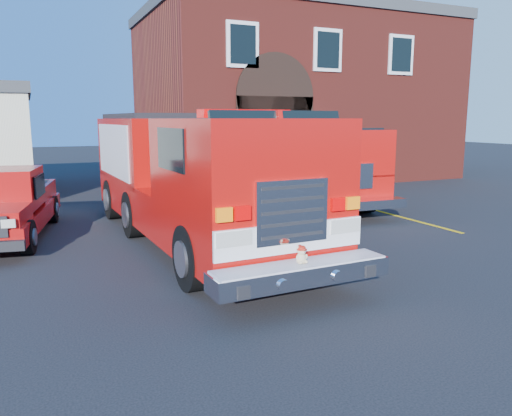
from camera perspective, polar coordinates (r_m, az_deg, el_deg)
name	(u,v)px	position (r m, az deg, el deg)	size (l,w,h in m)	color
ground	(234,256)	(11.42, -2.49, -5.46)	(100.00, 100.00, 0.00)	black
parking_stripe_near	(424,223)	(15.72, 18.63, -1.64)	(0.12, 3.00, 0.01)	#E8B80C
parking_stripe_mid	(363,207)	(17.98, 12.15, 0.11)	(0.12, 3.00, 0.01)	#E8B80C
parking_stripe_far	(319,195)	(20.44, 7.17, 1.45)	(0.12, 3.00, 0.01)	#E8B80C
fire_station	(292,96)	(27.53, 4.15, 12.60)	(15.20, 10.20, 8.45)	maroon
fire_engine	(190,175)	(12.56, -7.53, 3.71)	(3.34, 10.63, 3.24)	black
pickup_truck	(3,205)	(14.42, -26.91, 0.28)	(3.00, 5.90, 1.84)	black
secondary_truck	(293,158)	(18.84, 4.30, 5.70)	(3.36, 9.28, 2.96)	black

